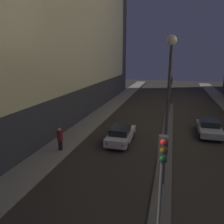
{
  "coord_description": "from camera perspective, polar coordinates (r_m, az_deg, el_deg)",
  "views": [
    {
      "loc": [
        0.16,
        -3.04,
        7.31
      ],
      "look_at": [
        -6.87,
        22.38,
        0.5
      ],
      "focal_mm": 35.0,
      "sensor_mm": 36.0,
      "label": 1
    }
  ],
  "objects": [
    {
      "name": "median_strip",
      "position": [
        20.54,
        14.1,
        -6.65
      ],
      "size": [
        1.02,
        30.35,
        0.12
      ],
      "color": "#56544F",
      "rests_on": "ground"
    },
    {
      "name": "traffic_light_near",
      "position": [
        8.04,
        12.86,
        -14.33
      ],
      "size": [
        0.32,
        0.42,
        4.58
      ],
      "color": "#383838",
      "rests_on": "median_strip"
    },
    {
      "name": "car_left_lane",
      "position": [
        18.83,
        2.32,
        -5.91
      ],
      "size": [
        1.81,
        4.38,
        1.48
      ],
      "color": "silver",
      "rests_on": "ground"
    },
    {
      "name": "traffic_light_mid",
      "position": [
        17.57,
        14.57,
        1.42
      ],
      "size": [
        0.32,
        0.42,
        4.58
      ],
      "color": "#383838",
      "rests_on": "median_strip"
    },
    {
      "name": "building_left",
      "position": [
        28.07,
        -12.67,
        21.62
      ],
      "size": [
        6.01,
        43.38,
        21.9
      ],
      "color": "#383842",
      "rests_on": "ground"
    },
    {
      "name": "street_lamp",
      "position": [
        11.75,
        14.59,
        5.51
      ],
      "size": [
        0.5,
        0.5,
        8.18
      ],
      "color": "#383838",
      "rests_on": "median_strip"
    },
    {
      "name": "car_right_lane",
      "position": [
        22.66,
        24.06,
        -3.76
      ],
      "size": [
        1.94,
        4.4,
        1.37
      ],
      "color": "#B2B2B7",
      "rests_on": "ground"
    },
    {
      "name": "pedestrian_on_left_sidewalk",
      "position": [
        17.52,
        -13.42,
        -6.78
      ],
      "size": [
        0.44,
        0.44,
        1.81
      ],
      "color": "black",
      "rests_on": "sidewalk_left"
    },
    {
      "name": "traffic_light_far",
      "position": [
        29.6,
        15.12,
        6.55
      ],
      "size": [
        0.32,
        0.42,
        4.58
      ],
      "color": "#383838",
      "rests_on": "median_strip"
    }
  ]
}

